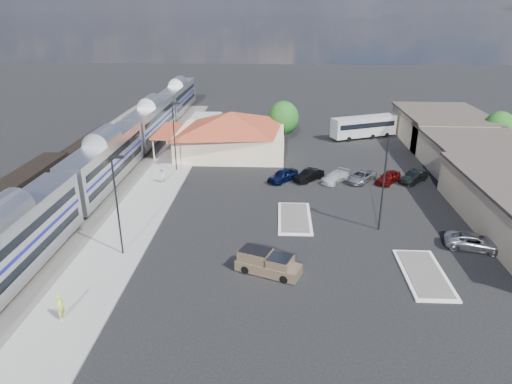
{
  "coord_description": "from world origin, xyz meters",
  "views": [
    {
      "loc": [
        2.12,
        -39.84,
        19.73
      ],
      "look_at": [
        0.09,
        2.12,
        2.8
      ],
      "focal_mm": 32.0,
      "sensor_mm": 36.0,
      "label": 1
    }
  ],
  "objects_px": {
    "pickup_truck": "(269,264)",
    "suv": "(475,242)",
    "station_depot": "(231,133)",
    "coach_bus": "(364,126)"
  },
  "relations": [
    {
      "from": "pickup_truck",
      "to": "suv",
      "type": "bearing_deg",
      "value": -53.22
    },
    {
      "from": "station_depot",
      "to": "pickup_truck",
      "type": "xyz_separation_m",
      "value": [
        6.16,
        -32.26,
        -2.28
      ]
    },
    {
      "from": "station_depot",
      "to": "suv",
      "type": "xyz_separation_m",
      "value": [
        24.19,
        -27.43,
        -2.44
      ]
    },
    {
      "from": "station_depot",
      "to": "coach_bus",
      "type": "bearing_deg",
      "value": 24.91
    },
    {
      "from": "suv",
      "to": "coach_bus",
      "type": "distance_m",
      "value": 37.22
    },
    {
      "from": "suv",
      "to": "station_depot",
      "type": "bearing_deg",
      "value": 56.34
    },
    {
      "from": "pickup_truck",
      "to": "suv",
      "type": "height_order",
      "value": "pickup_truck"
    },
    {
      "from": "station_depot",
      "to": "pickup_truck",
      "type": "relative_size",
      "value": 3.34
    },
    {
      "from": "pickup_truck",
      "to": "coach_bus",
      "type": "xyz_separation_m",
      "value": [
        14.51,
        41.86,
        1.19
      ]
    },
    {
      "from": "pickup_truck",
      "to": "coach_bus",
      "type": "height_order",
      "value": "coach_bus"
    }
  ]
}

